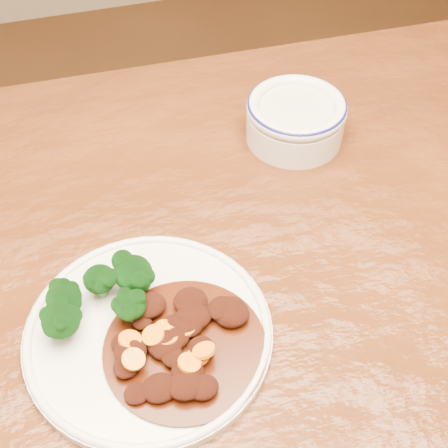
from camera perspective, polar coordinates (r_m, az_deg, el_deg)
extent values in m
cube|color=#56280F|center=(0.70, 2.06, -7.14)|extent=(1.52, 0.93, 0.04)
cylinder|color=white|center=(0.65, -6.90, -9.94)|extent=(0.25, 0.25, 0.01)
torus|color=white|center=(0.65, -6.95, -9.68)|extent=(0.25, 0.25, 0.01)
cylinder|color=#5A8344|center=(0.65, -8.42, -8.27)|extent=(0.01, 0.01, 0.02)
ellipsoid|color=black|center=(0.64, -8.60, -7.36)|extent=(0.03, 0.03, 0.03)
cylinder|color=#5A8344|center=(0.65, -14.35, -9.51)|extent=(0.01, 0.01, 0.02)
ellipsoid|color=black|center=(0.64, -14.69, -8.55)|extent=(0.04, 0.04, 0.03)
cylinder|color=#5A8344|center=(0.67, -14.14, -7.52)|extent=(0.01, 0.01, 0.02)
ellipsoid|color=black|center=(0.65, -14.45, -6.56)|extent=(0.04, 0.04, 0.03)
cylinder|color=#5A8344|center=(0.67, -8.14, -5.50)|extent=(0.01, 0.01, 0.02)
ellipsoid|color=black|center=(0.66, -8.34, -4.43)|extent=(0.04, 0.04, 0.03)
cylinder|color=#5A8344|center=(0.67, -11.08, -5.90)|extent=(0.01, 0.01, 0.02)
ellipsoid|color=black|center=(0.66, -11.32, -4.96)|extent=(0.03, 0.03, 0.03)
cylinder|color=#3F1106|center=(0.63, -3.57, -11.26)|extent=(0.16, 0.16, 0.00)
ellipsoid|color=black|center=(0.62, -5.43, -10.86)|extent=(0.04, 0.04, 0.02)
ellipsoid|color=black|center=(0.65, -3.07, -7.10)|extent=(0.04, 0.04, 0.02)
ellipsoid|color=black|center=(0.64, -0.16, -7.75)|extent=(0.03, 0.03, 0.02)
ellipsoid|color=black|center=(0.60, -1.93, -14.69)|extent=(0.03, 0.03, 0.01)
ellipsoid|color=black|center=(0.65, -6.90, -7.40)|extent=(0.04, 0.03, 0.02)
ellipsoid|color=black|center=(0.62, -2.06, -11.28)|extent=(0.03, 0.03, 0.01)
ellipsoid|color=black|center=(0.63, -8.46, -10.87)|extent=(0.02, 0.02, 0.01)
ellipsoid|color=black|center=(0.60, -3.47, -14.52)|extent=(0.04, 0.03, 0.02)
ellipsoid|color=black|center=(0.63, -3.34, -9.13)|extent=(0.03, 0.03, 0.02)
ellipsoid|color=black|center=(0.64, -3.86, -8.70)|extent=(0.02, 0.02, 0.01)
ellipsoid|color=black|center=(0.63, -4.50, -10.37)|extent=(0.03, 0.03, 0.01)
ellipsoid|color=black|center=(0.62, -8.56, -11.46)|extent=(0.03, 0.03, 0.02)
ellipsoid|color=black|center=(0.60, -5.90, -14.69)|extent=(0.03, 0.03, 0.02)
ellipsoid|color=black|center=(0.64, -4.69, -9.17)|extent=(0.02, 0.02, 0.01)
ellipsoid|color=black|center=(0.64, -2.81, -8.50)|extent=(0.04, 0.03, 0.02)
ellipsoid|color=black|center=(0.63, -9.31, -10.68)|extent=(0.02, 0.02, 0.01)
ellipsoid|color=black|center=(0.63, -8.84, -10.78)|extent=(0.02, 0.02, 0.01)
ellipsoid|color=black|center=(0.62, -8.97, -12.78)|extent=(0.02, 0.02, 0.01)
ellipsoid|color=black|center=(0.62, -4.71, -12.05)|extent=(0.02, 0.02, 0.01)
ellipsoid|color=black|center=(0.61, -3.37, -13.29)|extent=(0.03, 0.03, 0.02)
ellipsoid|color=black|center=(0.64, -7.50, -8.91)|extent=(0.02, 0.02, 0.01)
ellipsoid|color=black|center=(0.64, 0.92, -8.34)|extent=(0.03, 0.03, 0.02)
ellipsoid|color=black|center=(0.61, -7.99, -15.10)|extent=(0.02, 0.02, 0.01)
ellipsoid|color=black|center=(0.64, 0.62, -8.04)|extent=(0.04, 0.04, 0.02)
cylinder|color=orange|center=(0.62, -5.24, -10.28)|extent=(0.03, 0.03, 0.01)
cylinder|color=orange|center=(0.63, -3.58, -9.39)|extent=(0.03, 0.03, 0.01)
cylinder|color=orange|center=(0.61, -1.84, -11.47)|extent=(0.03, 0.03, 0.02)
cylinder|color=orange|center=(0.60, -3.19, -12.58)|extent=(0.03, 0.03, 0.01)
cylinder|color=orange|center=(0.62, -6.49, -10.08)|extent=(0.03, 0.03, 0.01)
cylinder|color=orange|center=(0.61, -2.40, -11.98)|extent=(0.03, 0.03, 0.01)
cylinder|color=orange|center=(0.62, -8.60, -10.40)|extent=(0.03, 0.03, 0.01)
cylinder|color=orange|center=(0.61, -8.28, -12.13)|extent=(0.03, 0.03, 0.01)
cylinder|color=orange|center=(0.63, -5.40, -9.54)|extent=(0.03, 0.03, 0.01)
cylinder|color=silver|center=(0.85, 6.49, 8.98)|extent=(0.13, 0.13, 0.04)
cylinder|color=silver|center=(0.83, 6.64, 10.34)|extent=(0.10, 0.10, 0.01)
torus|color=silver|center=(0.83, 6.67, 10.57)|extent=(0.13, 0.13, 0.02)
torus|color=navy|center=(0.83, 6.70, 10.81)|extent=(0.13, 0.13, 0.01)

